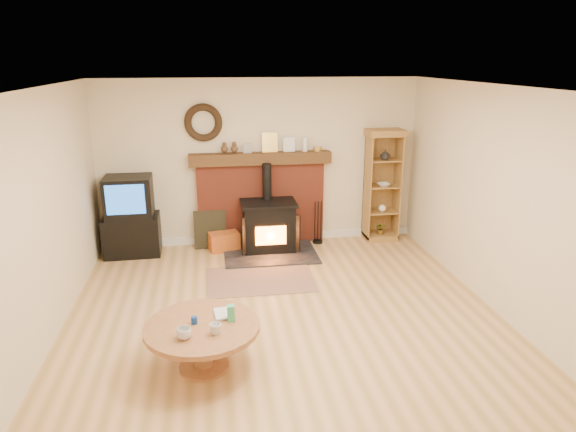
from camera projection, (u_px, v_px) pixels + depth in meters
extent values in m
plane|color=#AD8648|center=(286.00, 322.00, 5.86)|extent=(5.50, 5.50, 0.00)
cube|color=beige|center=(260.00, 163.00, 8.07)|extent=(5.00, 0.02, 2.60)
cube|color=beige|center=(358.00, 354.00, 2.88)|extent=(5.00, 0.02, 2.60)
cube|color=beige|center=(38.00, 224.00, 5.11)|extent=(0.02, 5.50, 2.60)
cube|color=beige|center=(503.00, 203.00, 5.84)|extent=(0.02, 5.50, 2.60)
cube|color=white|center=(286.00, 88.00, 5.09)|extent=(5.00, 5.50, 0.02)
cube|color=white|center=(261.00, 237.00, 8.42)|extent=(5.00, 0.04, 0.12)
torus|color=black|center=(203.00, 123.00, 7.70)|extent=(0.57, 0.11, 0.57)
cube|color=#993B26|center=(261.00, 204.00, 8.19)|extent=(2.00, 0.15, 1.30)
cube|color=#3A2512|center=(261.00, 158.00, 7.94)|extent=(2.20, 0.22, 0.18)
cube|color=#999999|center=(247.00, 148.00, 7.87)|extent=(0.13, 0.05, 0.14)
cube|color=gold|center=(270.00, 142.00, 7.92)|extent=(0.24, 0.06, 0.30)
cube|color=white|center=(289.00, 145.00, 7.97)|extent=(0.18, 0.05, 0.22)
cylinder|color=white|center=(305.00, 144.00, 7.99)|extent=(0.08, 0.08, 0.22)
cylinder|color=gold|center=(317.00, 149.00, 8.04)|extent=(0.14, 0.14, 0.07)
cube|color=black|center=(270.00, 254.00, 7.85)|extent=(1.40, 1.00, 0.03)
cube|color=black|center=(269.00, 227.00, 7.92)|extent=(0.77, 0.55, 0.71)
cube|color=black|center=(268.00, 203.00, 7.81)|extent=(0.84, 0.60, 0.04)
cylinder|color=black|center=(267.00, 182.00, 7.87)|extent=(0.14, 0.14, 0.56)
cube|color=orange|center=(271.00, 236.00, 7.67)|extent=(0.46, 0.02, 0.28)
cube|color=black|center=(247.00, 234.00, 7.67)|extent=(0.18, 0.24, 0.57)
cube|color=black|center=(293.00, 232.00, 7.77)|extent=(0.18, 0.24, 0.57)
cube|color=brown|center=(260.00, 280.00, 6.95)|extent=(1.43, 0.98, 0.01)
cube|color=black|center=(132.00, 235.00, 7.81)|extent=(0.84, 0.59, 0.60)
cube|color=black|center=(129.00, 196.00, 7.63)|extent=(0.69, 0.59, 0.60)
cube|color=blue|center=(125.00, 200.00, 7.34)|extent=(0.55, 0.03, 0.44)
cube|color=brown|center=(380.00, 236.00, 8.51)|extent=(0.52, 0.38, 0.10)
cube|color=brown|center=(379.00, 185.00, 8.44)|extent=(0.52, 0.02, 1.66)
cube|color=brown|center=(367.00, 188.00, 8.23)|extent=(0.02, 0.38, 1.66)
cube|color=brown|center=(397.00, 187.00, 8.31)|extent=(0.02, 0.38, 1.66)
cube|color=brown|center=(385.00, 133.00, 8.01)|extent=(0.58, 0.42, 0.10)
cube|color=brown|center=(381.00, 211.00, 8.39)|extent=(0.48, 0.34, 0.02)
cube|color=brown|center=(382.00, 186.00, 8.26)|extent=(0.48, 0.34, 0.02)
cube|color=brown|center=(384.00, 160.00, 8.14)|extent=(0.48, 0.34, 0.02)
imported|color=white|center=(385.00, 155.00, 8.06)|extent=(0.16, 0.16, 0.16)
imported|color=white|center=(384.00, 185.00, 8.20)|extent=(0.21, 0.21, 0.05)
sphere|color=white|center=(382.00, 208.00, 8.32)|extent=(0.12, 0.12, 0.12)
imported|color=#3EAC71|center=(381.00, 228.00, 8.42)|extent=(0.18, 0.16, 0.20)
cube|color=orange|center=(224.00, 241.00, 7.99)|extent=(0.50, 0.37, 0.28)
cube|color=black|center=(210.00, 229.00, 8.06)|extent=(0.50, 0.13, 0.60)
cylinder|color=black|center=(318.00, 242.00, 8.34)|extent=(0.16, 0.16, 0.04)
cylinder|color=black|center=(315.00, 222.00, 8.24)|extent=(0.02, 0.02, 0.70)
cylinder|color=black|center=(318.00, 222.00, 8.24)|extent=(0.02, 0.02, 0.70)
cylinder|color=black|center=(321.00, 222.00, 8.25)|extent=(0.02, 0.02, 0.70)
cylinder|color=brown|center=(204.00, 366.00, 4.99)|extent=(0.49, 0.49, 0.03)
cylinder|color=brown|center=(203.00, 347.00, 4.93)|extent=(0.18, 0.18, 0.39)
cylinder|color=brown|center=(202.00, 327.00, 4.86)|extent=(1.10, 1.10, 0.05)
imported|color=white|center=(184.00, 333.00, 4.60)|extent=(0.14, 0.14, 0.11)
imported|color=white|center=(215.00, 329.00, 4.68)|extent=(0.11, 0.11, 0.10)
imported|color=#4C331E|center=(214.00, 315.00, 5.02)|extent=(0.18, 0.25, 0.02)
cylinder|color=navy|center=(194.00, 320.00, 4.87)|extent=(0.06, 0.06, 0.07)
cube|color=#3EAC71|center=(231.00, 313.00, 4.91)|extent=(0.07, 0.07, 0.16)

